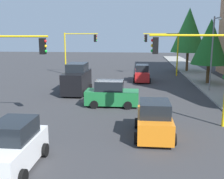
% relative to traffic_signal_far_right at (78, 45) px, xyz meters
% --- Properties ---
extents(ground_plane, '(120.00, 120.00, 0.00)m').
position_rel_traffic_signal_far_right_xyz_m(ground_plane, '(14.00, 5.69, -3.97)').
color(ground_plane, '#353538').
extents(sidewalk_kerb, '(80.00, 4.00, 0.15)m').
position_rel_traffic_signal_far_right_xyz_m(sidewalk_kerb, '(9.00, 16.19, -3.90)').
color(sidewalk_kerb, gray).
rests_on(sidewalk_kerb, ground).
extents(lane_arrow_near, '(2.40, 1.10, 1.10)m').
position_rel_traffic_signal_far_right_xyz_m(lane_arrow_near, '(25.51, 2.69, -3.97)').
color(lane_arrow_near, silver).
rests_on(lane_arrow_near, ground).
extents(traffic_signal_far_right, '(0.36, 4.59, 5.61)m').
position_rel_traffic_signal_far_right_xyz_m(traffic_signal_far_right, '(0.00, 0.00, 0.00)').
color(traffic_signal_far_right, yellow).
rests_on(traffic_signal_far_right, ground).
extents(traffic_signal_far_left, '(0.36, 4.59, 5.61)m').
position_rel_traffic_signal_far_right_xyz_m(traffic_signal_far_left, '(0.00, 11.37, -0.00)').
color(traffic_signal_far_left, yellow).
rests_on(traffic_signal_far_left, ground).
extents(traffic_signal_near_right, '(0.36, 4.59, 5.42)m').
position_rel_traffic_signal_far_right_xyz_m(traffic_signal_near_right, '(20.00, 0.03, -0.12)').
color(traffic_signal_near_right, yellow).
rests_on(traffic_signal_near_right, ground).
extents(traffic_signal_near_left, '(0.36, 4.59, 5.49)m').
position_rel_traffic_signal_far_right_xyz_m(traffic_signal_near_left, '(20.00, 11.35, -0.08)').
color(traffic_signal_near_left, yellow).
rests_on(traffic_signal_near_left, ground).
extents(street_lamp_curbside, '(2.15, 0.28, 7.00)m').
position_rel_traffic_signal_far_right_xyz_m(street_lamp_curbside, '(10.39, 14.89, 0.37)').
color(street_lamp_curbside, slate).
rests_on(street_lamp_curbside, ground).
extents(tree_roadside_far, '(4.95, 4.95, 9.07)m').
position_rel_traffic_signal_far_right_xyz_m(tree_roadside_far, '(-4.00, 15.19, 2.00)').
color(tree_roadside_far, brown).
rests_on(tree_roadside_far, ground).
extents(tree_roadside_mid, '(3.86, 3.86, 7.03)m').
position_rel_traffic_signal_far_right_xyz_m(tree_roadside_mid, '(6.00, 15.69, 0.64)').
color(tree_roadside_mid, brown).
rests_on(tree_roadside_mid, ground).
extents(delivery_van_black, '(4.80, 2.22, 2.77)m').
position_rel_traffic_signal_far_right_xyz_m(delivery_van_black, '(11.64, 2.44, -2.69)').
color(delivery_van_black, black).
rests_on(delivery_van_black, ground).
extents(car_orange, '(3.75, 2.07, 1.98)m').
position_rel_traffic_signal_far_right_xyz_m(car_orange, '(21.99, 8.98, -3.08)').
color(car_orange, orange).
rests_on(car_orange, ground).
extents(car_white, '(3.79, 1.96, 1.98)m').
position_rel_traffic_signal_far_right_xyz_m(car_white, '(26.06, 3.09, -3.08)').
color(car_white, white).
rests_on(car_white, ground).
extents(car_green, '(2.01, 4.02, 1.98)m').
position_rel_traffic_signal_far_right_xyz_m(car_green, '(16.00, 6.09, -3.08)').
color(car_green, '#1E7238').
rests_on(car_green, ground).
extents(car_red, '(4.01, 1.93, 1.98)m').
position_rel_traffic_signal_far_right_xyz_m(car_red, '(4.75, 8.55, -3.08)').
color(car_red, red).
rests_on(car_red, ground).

